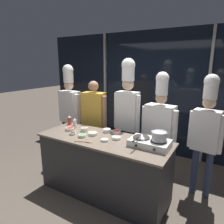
# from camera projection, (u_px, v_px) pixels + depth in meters

# --- Properties ---
(ground_plane) EXTENTS (24.00, 24.00, 0.00)m
(ground_plane) POSITION_uv_depth(u_px,v_px,m) (104.00, 192.00, 3.20)
(ground_plane) COLOR brown
(window_wall_back) EXTENTS (5.54, 0.09, 2.70)m
(window_wall_back) POSITION_uv_depth(u_px,v_px,m) (150.00, 93.00, 4.49)
(window_wall_back) COLOR black
(window_wall_back) RESTS_ON ground_plane
(demo_counter) EXTENTS (2.03, 0.76, 0.92)m
(demo_counter) POSITION_uv_depth(u_px,v_px,m) (104.00, 166.00, 3.09)
(demo_counter) COLOR #2D2D30
(demo_counter) RESTS_ON ground_plane
(portable_stove) EXTENTS (0.54, 0.35, 0.11)m
(portable_stove) POSITION_uv_depth(u_px,v_px,m) (150.00, 143.00, 2.68)
(portable_stove) COLOR silver
(portable_stove) RESTS_ON demo_counter
(frying_pan) EXTENTS (0.23, 0.41, 0.05)m
(frying_pan) POSITION_uv_depth(u_px,v_px,m) (141.00, 136.00, 2.72)
(frying_pan) COLOR #38332D
(frying_pan) RESTS_ON portable_stove
(stock_pot) EXTENTS (0.22, 0.20, 0.12)m
(stock_pot) POSITION_uv_depth(u_px,v_px,m) (159.00, 136.00, 2.59)
(stock_pot) COLOR #B7BABF
(stock_pot) RESTS_ON portable_stove
(squeeze_bottle_chili) EXTENTS (0.07, 0.07, 0.17)m
(squeeze_bottle_chili) POSITION_uv_depth(u_px,v_px,m) (69.00, 120.00, 3.64)
(squeeze_bottle_chili) COLOR red
(squeeze_bottle_chili) RESTS_ON demo_counter
(squeeze_bottle_clear) EXTENTS (0.06, 0.06, 0.19)m
(squeeze_bottle_clear) POSITION_uv_depth(u_px,v_px,m) (75.00, 123.00, 3.42)
(squeeze_bottle_clear) COLOR white
(squeeze_bottle_clear) RESTS_ON demo_counter
(prep_bowl_soy_glaze) EXTENTS (0.10, 0.10, 0.03)m
(prep_bowl_soy_glaze) POSITION_uv_depth(u_px,v_px,m) (73.00, 133.00, 3.12)
(prep_bowl_soy_glaze) COLOR white
(prep_bowl_soy_glaze) RESTS_ON demo_counter
(prep_bowl_bell_pepper) EXTENTS (0.13, 0.13, 0.05)m
(prep_bowl_bell_pepper) POSITION_uv_depth(u_px,v_px,m) (117.00, 132.00, 3.18)
(prep_bowl_bell_pepper) COLOR white
(prep_bowl_bell_pepper) RESTS_ON demo_counter
(prep_bowl_bean_sprouts) EXTENTS (0.11, 0.11, 0.03)m
(prep_bowl_bean_sprouts) POSITION_uv_depth(u_px,v_px,m) (105.00, 140.00, 2.86)
(prep_bowl_bean_sprouts) COLOR white
(prep_bowl_bean_sprouts) RESTS_ON demo_counter
(prep_bowl_chicken) EXTENTS (0.13, 0.13, 0.06)m
(prep_bowl_chicken) POSITION_uv_depth(u_px,v_px,m) (107.00, 130.00, 3.23)
(prep_bowl_chicken) COLOR white
(prep_bowl_chicken) RESTS_ON demo_counter
(prep_bowl_scallions) EXTENTS (0.12, 0.12, 0.04)m
(prep_bowl_scallions) POSITION_uv_depth(u_px,v_px,m) (82.00, 136.00, 3.02)
(prep_bowl_scallions) COLOR white
(prep_bowl_scallions) RESTS_ON demo_counter
(prep_bowl_shrimp) EXTENTS (0.13, 0.13, 0.04)m
(prep_bowl_shrimp) POSITION_uv_depth(u_px,v_px,m) (116.00, 138.00, 2.93)
(prep_bowl_shrimp) COLOR white
(prep_bowl_shrimp) RESTS_ON demo_counter
(prep_bowl_ginger) EXTENTS (0.14, 0.14, 0.05)m
(prep_bowl_ginger) POSITION_uv_depth(u_px,v_px,m) (93.00, 133.00, 3.10)
(prep_bowl_ginger) COLOR white
(prep_bowl_ginger) RESTS_ON demo_counter
(prep_bowl_mushrooms) EXTENTS (0.12, 0.12, 0.06)m
(prep_bowl_mushrooms) POSITION_uv_depth(u_px,v_px,m) (84.00, 129.00, 3.28)
(prep_bowl_mushrooms) COLOR white
(prep_bowl_mushrooms) RESTS_ON demo_counter
(prep_bowl_chili_flakes) EXTENTS (0.15, 0.15, 0.05)m
(prep_bowl_chili_flakes) POSITION_uv_depth(u_px,v_px,m) (70.00, 129.00, 3.32)
(prep_bowl_chili_flakes) COLOR white
(prep_bowl_chili_flakes) RESTS_ON demo_counter
(serving_spoon_slotted) EXTENTS (0.25, 0.12, 0.02)m
(serving_spoon_slotted) POSITION_uv_depth(u_px,v_px,m) (87.00, 142.00, 2.82)
(serving_spoon_slotted) COLOR olive
(serving_spoon_slotted) RESTS_ON demo_counter
(chef_head) EXTENTS (0.58, 0.28, 1.99)m
(chef_head) POSITION_uv_depth(u_px,v_px,m) (70.00, 106.00, 4.17)
(chef_head) COLOR #4C4C51
(chef_head) RESTS_ON ground_plane
(person_guest) EXTENTS (0.57, 0.26, 1.69)m
(person_guest) POSITION_uv_depth(u_px,v_px,m) (94.00, 116.00, 3.86)
(person_guest) COLOR #2D3856
(person_guest) RESTS_ON ground_plane
(chef_sous) EXTENTS (0.50, 0.23, 2.09)m
(chef_sous) POSITION_uv_depth(u_px,v_px,m) (127.00, 107.00, 3.49)
(chef_sous) COLOR #232326
(chef_sous) RESTS_ON ground_plane
(chef_line) EXTENTS (0.61, 0.30, 1.89)m
(chef_line) POSITION_uv_depth(u_px,v_px,m) (160.00, 124.00, 3.25)
(chef_line) COLOR #4C4C51
(chef_line) RESTS_ON ground_plane
(chef_pastry) EXTENTS (0.48, 0.24, 1.87)m
(chef_pastry) POSITION_uv_depth(u_px,v_px,m) (206.00, 127.00, 2.89)
(chef_pastry) COLOR #2D3856
(chef_pastry) RESTS_ON ground_plane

